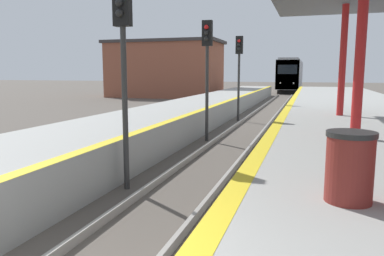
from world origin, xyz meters
name	(u,v)px	position (x,y,z in m)	size (l,w,h in m)	color
train	(291,75)	(0.00, 51.21, 2.16)	(2.68, 18.14, 4.25)	black
signal_near	(123,47)	(-1.24, 4.98, 3.07)	(0.36, 0.31, 4.39)	#2D2D2D
signal_mid	(207,58)	(-1.09, 11.12, 3.07)	(0.36, 0.31, 4.39)	#2D2D2D
signal_far	(239,62)	(-1.03, 17.25, 3.07)	(0.36, 0.31, 4.39)	#2D2D2D
trash_bin	(350,167)	(2.99, 2.42, 1.45)	(0.56, 0.56, 0.84)	maroon
station_building	(165,69)	(-11.93, 34.48, 2.90)	(11.80, 5.95, 5.76)	brown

